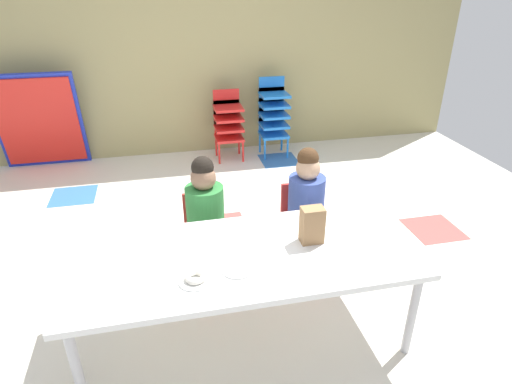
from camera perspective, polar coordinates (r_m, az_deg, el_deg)
The scene contains 12 objects.
ground_plane at distance 3.45m, azimuth -3.59°, elevation -8.43°, with size 6.67×4.75×0.02m.
back_wall at distance 5.23m, azimuth -8.50°, elevation 18.90°, with size 6.67×0.10×2.57m, color tan.
craft_table at distance 2.46m, azimuth -1.61°, elevation -8.98°, with size 1.93×0.82×0.58m.
seated_child_near_camera at distance 2.98m, azimuth -6.75°, elevation -2.00°, with size 0.32×0.32×0.92m.
seated_child_middle_seat at distance 3.12m, azimuth 6.61°, elevation -0.60°, with size 0.32×0.31×0.92m.
kid_chair_red_stack at distance 5.10m, azimuth -3.71°, elevation 9.36°, with size 0.32×0.30×0.80m.
kid_chair_blue_stack at distance 5.18m, azimuth 2.28°, elevation 10.40°, with size 0.32×0.30×0.92m.
folded_activity_table at distance 5.34m, azimuth -26.74°, elevation 8.28°, with size 0.90×0.29×1.09m.
paper_bag_brown at distance 2.50m, azimuth 7.41°, elevation -4.34°, with size 0.13×0.09×0.22m, color #9E754C.
paper_plate_near_edge at distance 2.26m, azimuth -7.97°, elevation -11.43°, with size 0.18×0.18×0.01m, color white.
paper_plate_center_table at distance 2.32m, azimuth -2.42°, elevation -10.06°, with size 0.18×0.18×0.01m, color white.
donut_powdered_on_plate at distance 2.25m, azimuth -8.00°, elevation -11.05°, with size 0.11×0.11×0.03m, color white.
Camera 1 is at (-0.41, -2.79, 1.98)m, focal length 30.32 mm.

